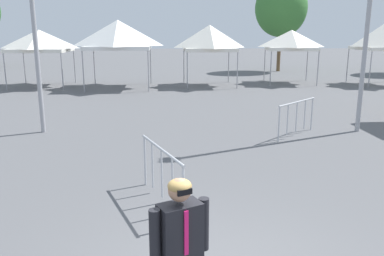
{
  "coord_description": "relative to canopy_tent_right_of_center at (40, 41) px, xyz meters",
  "views": [
    {
      "loc": [
        -0.51,
        -4.36,
        3.15
      ],
      "look_at": [
        -0.25,
        3.22,
        1.3
      ],
      "focal_mm": 37.37,
      "sensor_mm": 36.0,
      "label": 1
    }
  ],
  "objects": [
    {
      "name": "canopy_tent_far_left",
      "position": [
        19.86,
        0.0,
        0.2
      ],
      "size": [
        2.97,
        2.97,
        3.54
      ],
      "color": "#9E9EA3",
      "rests_on": "ground"
    },
    {
      "name": "crowd_barrier_by_lift",
      "position": [
        7.57,
        -16.55,
        -1.84
      ],
      "size": [
        0.85,
        1.96,
        1.08
      ],
      "color": "#B7BABF",
      "rests_on": "ground"
    },
    {
      "name": "tree_behind_tents_left",
      "position": [
        15.89,
        8.44,
        2.26
      ],
      "size": [
        4.0,
        4.0,
        7.07
      ],
      "color": "brown",
      "rests_on": "ground"
    },
    {
      "name": "canopy_tent_behind_right",
      "position": [
        14.74,
        0.98,
        0.0
      ],
      "size": [
        3.08,
        3.08,
        3.2
      ],
      "color": "#9E9EA3",
      "rests_on": "ground"
    },
    {
      "name": "person_foreground",
      "position": [
        7.89,
        -19.95,
        -1.56
      ],
      "size": [
        0.59,
        0.41,
        1.78
      ],
      "color": "#33384C",
      "rests_on": "ground"
    },
    {
      "name": "canopy_tent_behind_left",
      "position": [
        9.7,
        -0.03,
        0.15
      ],
      "size": [
        3.08,
        3.08,
        3.48
      ],
      "color": "#9E9EA3",
      "rests_on": "ground"
    },
    {
      "name": "crowd_barrier_near_person",
      "position": [
        11.49,
        -11.71,
        -1.84
      ],
      "size": [
        1.53,
        1.51,
        1.08
      ],
      "color": "#B7BABF",
      "rests_on": "ground"
    },
    {
      "name": "canopy_tent_right_of_center",
      "position": [
        0.0,
        0.0,
        0.0
      ],
      "size": [
        3.27,
        3.27,
        3.22
      ],
      "color": "#9E9EA3",
      "rests_on": "ground"
    },
    {
      "name": "canopy_tent_center",
      "position": [
        4.56,
        -0.66,
        0.35
      ],
      "size": [
        3.67,
        3.67,
        3.74
      ],
      "color": "#9E9EA3",
      "rests_on": "ground"
    }
  ]
}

